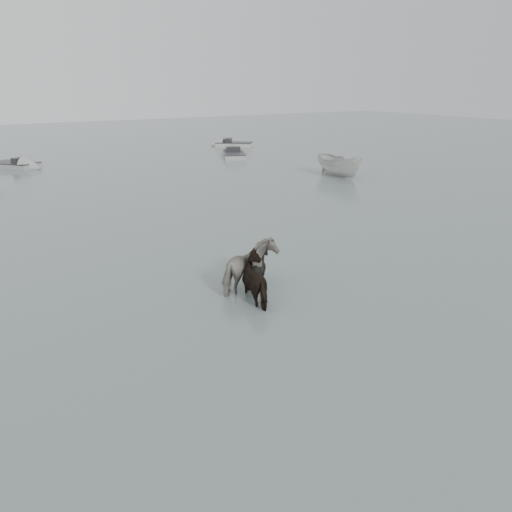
% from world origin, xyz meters
% --- Properties ---
extents(ground, '(140.00, 140.00, 0.00)m').
position_xyz_m(ground, '(0.00, 0.00, 0.00)').
color(ground, slate).
rests_on(ground, ground).
extents(pony_pinto, '(2.08, 1.49, 1.60)m').
position_xyz_m(pony_pinto, '(-1.12, 1.51, 0.80)').
color(pony_pinto, black).
rests_on(pony_pinto, ground).
extents(pony_dark, '(1.58, 1.74, 1.49)m').
position_xyz_m(pony_dark, '(-1.19, 0.78, 0.75)').
color(pony_dark, black).
rests_on(pony_dark, ground).
extents(pony_black, '(1.33, 1.21, 1.36)m').
position_xyz_m(pony_black, '(-0.63, 1.83, 0.68)').
color(pony_black, black).
rests_on(pony_black, ground).
extents(boat_small, '(1.62, 4.00, 1.53)m').
position_xyz_m(boat_small, '(13.26, 14.00, 0.76)').
color(boat_small, silver).
rests_on(boat_small, ground).
extents(skiff_port, '(3.66, 5.34, 0.75)m').
position_xyz_m(skiff_port, '(11.85, 24.91, 0.38)').
color(skiff_port, '#9DA09E').
rests_on(skiff_port, ground).
extents(skiff_mid, '(4.02, 4.64, 0.75)m').
position_xyz_m(skiff_mid, '(-3.67, 28.59, 0.38)').
color(skiff_mid, gray).
rests_on(skiff_mid, ground).
extents(skiff_star, '(4.52, 4.15, 0.75)m').
position_xyz_m(skiff_star, '(15.40, 31.01, 0.38)').
color(skiff_star, '#B1B0AC').
rests_on(skiff_star, ground).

